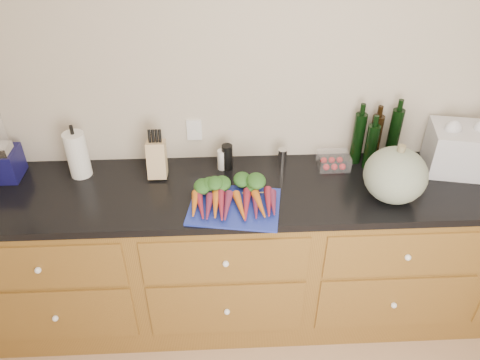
{
  "coord_description": "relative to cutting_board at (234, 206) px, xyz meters",
  "views": [
    {
      "loc": [
        -0.46,
        -0.63,
        2.37
      ],
      "look_at": [
        -0.37,
        1.2,
        1.06
      ],
      "focal_mm": 35.0,
      "sensor_mm": 36.0,
      "label": 1
    }
  ],
  "objects": [
    {
      "name": "wall_back",
      "position": [
        0.4,
        0.48,
        0.35
      ],
      "size": [
        4.1,
        0.05,
        2.6
      ],
      "primitive_type": "cube",
      "color": "#C2B5A1",
      "rests_on": "ground"
    },
    {
      "name": "cabinets",
      "position": [
        0.4,
        0.16,
        -0.49
      ],
      "size": [
        3.6,
        0.64,
        0.9
      ],
      "color": "brown",
      "rests_on": "ground"
    },
    {
      "name": "countertop",
      "position": [
        0.4,
        0.16,
        -0.03
      ],
      "size": [
        3.64,
        0.62,
        0.04
      ],
      "primitive_type": "cube",
      "color": "black",
      "rests_on": "cabinets"
    },
    {
      "name": "cutting_board",
      "position": [
        0.0,
        0.0,
        0.0
      ],
      "size": [
        0.48,
        0.39,
        0.01
      ],
      "primitive_type": "cube",
      "rotation": [
        0.0,
        0.0,
        -0.16
      ],
      "color": "navy",
      "rests_on": "countertop"
    },
    {
      "name": "carrots",
      "position": [
        -0.0,
        0.04,
        0.03
      ],
      "size": [
        0.43,
        0.31,
        0.06
      ],
      "color": "orange",
      "rests_on": "cutting_board"
    },
    {
      "name": "squash",
      "position": [
        0.78,
        0.04,
        0.13
      ],
      "size": [
        0.3,
        0.3,
        0.27
      ],
      "primitive_type": "ellipsoid",
      "color": "slate",
      "rests_on": "countertop"
    },
    {
      "name": "paper_towel",
      "position": [
        -0.81,
        0.32,
        0.12
      ],
      "size": [
        0.11,
        0.11,
        0.25
      ],
      "primitive_type": "cylinder",
      "color": "white",
      "rests_on": "countertop"
    },
    {
      "name": "knife_block",
      "position": [
        -0.4,
        0.3,
        0.09
      ],
      "size": [
        0.1,
        0.1,
        0.19
      ],
      "primitive_type": "cube",
      "color": "tan",
      "rests_on": "countertop"
    },
    {
      "name": "grinder_salt",
      "position": [
        -0.05,
        0.34,
        0.05
      ],
      "size": [
        0.05,
        0.05,
        0.11
      ],
      "primitive_type": "cylinder",
      "color": "silver",
      "rests_on": "countertop"
    },
    {
      "name": "grinder_pepper",
      "position": [
        -0.03,
        0.34,
        0.07
      ],
      "size": [
        0.06,
        0.06,
        0.15
      ],
      "primitive_type": "cylinder",
      "color": "black",
      "rests_on": "countertop"
    },
    {
      "name": "canister_chrome",
      "position": [
        0.27,
        0.34,
        0.05
      ],
      "size": [
        0.05,
        0.05,
        0.11
      ],
      "primitive_type": "cylinder",
      "color": "silver",
      "rests_on": "countertop"
    },
    {
      "name": "tomato_box",
      "position": [
        0.55,
        0.33,
        0.03
      ],
      "size": [
        0.17,
        0.13,
        0.08
      ],
      "primitive_type": "cube",
      "color": "white",
      "rests_on": "countertop"
    },
    {
      "name": "bottles",
      "position": [
        0.77,
        0.37,
        0.14
      ],
      "size": [
        0.26,
        0.13,
        0.31
      ],
      "color": "black",
      "rests_on": "countertop"
    },
    {
      "name": "grocery_bag",
      "position": [
        1.22,
        0.28,
        0.12
      ],
      "size": [
        0.38,
        0.33,
        0.24
      ],
      "primitive_type": null,
      "rotation": [
        0.0,
        0.0,
        -0.21
      ],
      "color": "silver",
      "rests_on": "countertop"
    }
  ]
}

